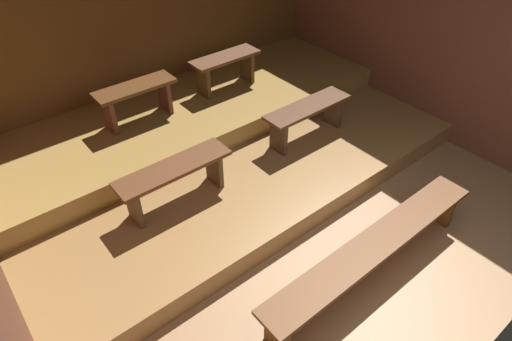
{
  "coord_description": "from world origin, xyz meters",
  "views": [
    {
      "loc": [
        -2.24,
        -0.6,
        3.11
      ],
      "look_at": [
        -0.14,
        1.96,
        0.44
      ],
      "focal_mm": 30.22,
      "sensor_mm": 36.0,
      "label": 1
    }
  ],
  "objects_px": {
    "bench_floor_center": "(374,249)",
    "bench_middle_right": "(225,65)",
    "bench_lower_left": "(175,176)",
    "bench_middle_left": "(136,96)",
    "bench_lower_right": "(308,113)"
  },
  "relations": [
    {
      "from": "bench_floor_center",
      "to": "bench_middle_left",
      "type": "distance_m",
      "value": 2.96
    },
    {
      "from": "bench_middle_left",
      "to": "bench_middle_right",
      "type": "distance_m",
      "value": 1.21
    },
    {
      "from": "bench_lower_right",
      "to": "bench_middle_right",
      "type": "xyz_separation_m",
      "value": [
        -0.27,
        1.2,
        0.23
      ]
    },
    {
      "from": "bench_lower_right",
      "to": "bench_middle_left",
      "type": "xyz_separation_m",
      "value": [
        -1.48,
        1.2,
        0.23
      ]
    },
    {
      "from": "bench_floor_center",
      "to": "bench_middle_right",
      "type": "distance_m",
      "value": 2.95
    },
    {
      "from": "bench_middle_left",
      "to": "bench_lower_right",
      "type": "bearing_deg",
      "value": -39.2
    },
    {
      "from": "bench_lower_left",
      "to": "bench_middle_left",
      "type": "bearing_deg",
      "value": 77.58
    },
    {
      "from": "bench_lower_left",
      "to": "bench_middle_left",
      "type": "xyz_separation_m",
      "value": [
        0.27,
        1.2,
        0.23
      ]
    },
    {
      "from": "bench_middle_right",
      "to": "bench_floor_center",
      "type": "bearing_deg",
      "value": -101.37
    },
    {
      "from": "bench_floor_center",
      "to": "bench_lower_left",
      "type": "xyz_separation_m",
      "value": [
        -0.9,
        1.65,
        0.2
      ]
    },
    {
      "from": "bench_floor_center",
      "to": "bench_lower_right",
      "type": "height_order",
      "value": "bench_lower_right"
    },
    {
      "from": "bench_middle_left",
      "to": "bench_lower_left",
      "type": "bearing_deg",
      "value": -102.42
    },
    {
      "from": "bench_lower_right",
      "to": "bench_middle_right",
      "type": "bearing_deg",
      "value": 102.42
    },
    {
      "from": "bench_floor_center",
      "to": "bench_middle_right",
      "type": "height_order",
      "value": "bench_middle_right"
    },
    {
      "from": "bench_lower_left",
      "to": "bench_lower_right",
      "type": "height_order",
      "value": "same"
    }
  ]
}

